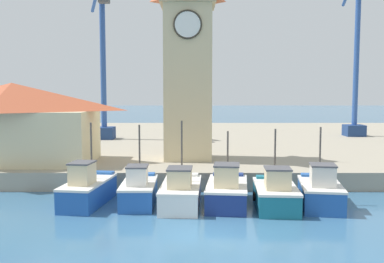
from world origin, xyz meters
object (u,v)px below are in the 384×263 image
fishing_boat_center (274,193)px  clock_tower (186,60)px  fishing_boat_left_inner (179,192)px  fishing_boat_far_left (86,189)px  fishing_boat_mid_left (225,191)px  fishing_boat_mid_right (318,191)px  warehouse_left (11,122)px  fishing_boat_left_outer (137,190)px  port_crane_near (353,70)px  port_crane_far (101,76)px

fishing_boat_center → clock_tower: clock_tower is taller
fishing_boat_left_inner → clock_tower: bearing=88.0°
fishing_boat_far_left → fishing_boat_mid_left: size_ratio=0.98×
fishing_boat_far_left → fishing_boat_mid_right: bearing=-2.2°
fishing_boat_mid_left → warehouse_left: warehouse_left is taller
fishing_boat_left_outer → fishing_boat_mid_left: (4.76, -0.19, 0.01)m
fishing_boat_left_outer → fishing_boat_left_inner: bearing=-8.5°
fishing_boat_left_inner → port_crane_near: bearing=53.9°
fishing_boat_mid_right → port_crane_near: size_ratio=0.25×
fishing_boat_mid_right → fishing_boat_left_inner: bearing=178.5°
clock_tower → port_crane_far: size_ratio=0.91×
fishing_boat_left_inner → fishing_boat_far_left: bearing=176.9°
clock_tower → warehouse_left: 12.89m
fishing_boat_left_outer → clock_tower: 11.60m
fishing_boat_center → fishing_boat_left_inner: bearing=174.8°
fishing_boat_center → clock_tower: (-4.68, 9.28, 7.49)m
fishing_boat_left_inner → warehouse_left: (-11.76, 7.29, 3.21)m
warehouse_left → port_crane_near: bearing=30.5°
port_crane_near → clock_tower: bearing=-138.0°
fishing_boat_center → warehouse_left: 18.72m
clock_tower → port_crane_far: (-8.68, 13.17, -0.77)m
port_crane_near → port_crane_far: 26.68m
fishing_boat_center → fishing_boat_far_left: bearing=175.8°
fishing_boat_mid_left → fishing_boat_mid_right: bearing=-4.0°
fishing_boat_far_left → fishing_boat_center: 10.05m
clock_tower → fishing_boat_mid_right: bearing=-51.8°
port_crane_near → fishing_boat_center: bearing=-117.4°
fishing_boat_far_left → clock_tower: 12.52m
fishing_boat_mid_left → fishing_boat_mid_right: fishing_boat_mid_right is taller
fishing_boat_left_outer → fishing_boat_mid_right: 9.71m
fishing_boat_left_outer → clock_tower: (2.59, 8.48, 7.48)m
fishing_boat_far_left → port_crane_near: port_crane_near is taller
fishing_boat_left_outer → port_crane_near: size_ratio=0.24×
fishing_boat_far_left → fishing_boat_mid_left: fishing_boat_far_left is taller
fishing_boat_left_outer → port_crane_far: port_crane_far is taller
fishing_boat_far_left → warehouse_left: warehouse_left is taller
warehouse_left → fishing_boat_far_left: bearing=-46.2°
fishing_boat_mid_left → warehouse_left: (-14.24, 7.14, 3.18)m
fishing_boat_far_left → fishing_boat_mid_left: (7.52, -0.13, -0.04)m
fishing_boat_far_left → fishing_boat_left_inner: 5.05m
port_crane_far → fishing_boat_left_inner: bearing=-69.1°
fishing_boat_left_outer → fishing_boat_center: fishing_boat_left_outer is taller
warehouse_left → port_crane_far: (3.38, 14.70, 3.51)m
fishing_boat_far_left → fishing_boat_mid_right: 12.45m
fishing_boat_far_left → clock_tower: bearing=58.0°
fishing_boat_far_left → fishing_boat_left_inner: size_ratio=0.96×
fishing_boat_center → port_crane_far: size_ratio=0.27×
fishing_boat_mid_left → fishing_boat_center: 2.58m
fishing_boat_far_left → warehouse_left: (-6.72, 7.02, 3.14)m
fishing_boat_left_inner → port_crane_far: (-8.38, 21.99, 6.72)m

